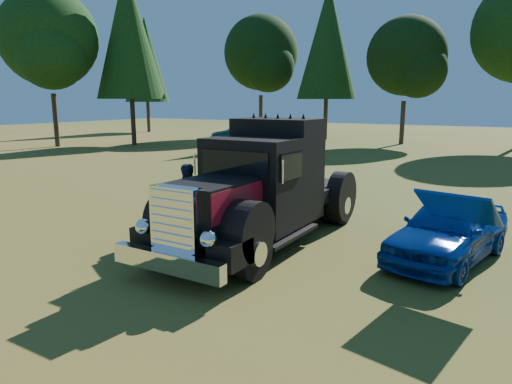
% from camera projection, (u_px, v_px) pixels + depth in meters
% --- Properties ---
extents(ground, '(120.00, 120.00, 0.00)m').
position_uv_depth(ground, '(252.00, 262.00, 9.90)').
color(ground, '#324F17').
rests_on(ground, ground).
extents(treeline, '(72.10, 24.04, 13.84)m').
position_uv_depth(treeline, '(424.00, 37.00, 32.21)').
color(treeline, '#2D2116').
rests_on(treeline, ground).
extents(diamond_t_truck, '(3.27, 7.16, 3.00)m').
position_uv_depth(diamond_t_truck, '(260.00, 192.00, 10.95)').
color(diamond_t_truck, black).
rests_on(diamond_t_truck, ground).
extents(hotrod_coupe, '(2.40, 4.39, 1.89)m').
position_uv_depth(hotrod_coupe, '(449.00, 229.00, 9.89)').
color(hotrod_coupe, '#083DB4').
rests_on(hotrod_coupe, ground).
extents(spectator_near, '(0.46, 0.63, 1.58)m').
position_uv_depth(spectator_near, '(216.00, 204.00, 11.89)').
color(spectator_near, navy).
rests_on(spectator_near, ground).
extents(spectator_far, '(1.09, 1.13, 1.83)m').
position_uv_depth(spectator_far, '(190.00, 199.00, 11.95)').
color(spectator_far, '#21294E').
rests_on(spectator_far, ground).
extents(distant_teal_car, '(4.33, 4.16, 1.47)m').
position_uv_depth(distant_teal_car, '(239.00, 135.00, 36.85)').
color(distant_teal_car, '#082A35').
rests_on(distant_teal_car, ground).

